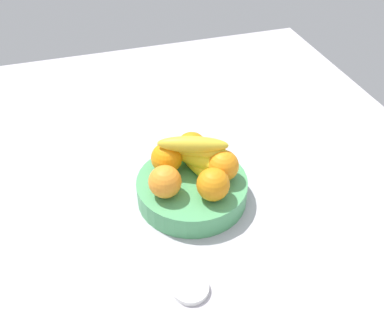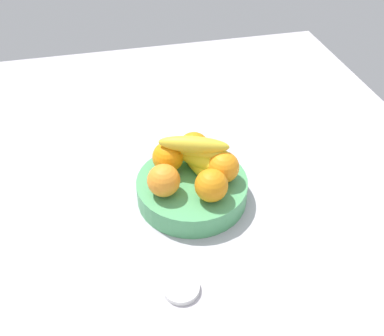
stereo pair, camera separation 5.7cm
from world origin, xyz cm
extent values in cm
cube|color=#B5B0B9|center=(0.00, 0.00, -1.50)|extent=(180.00, 140.00, 3.00)
cylinder|color=#4EA264|center=(-1.26, -2.37, 2.92)|extent=(27.29, 27.29, 5.83)
sphere|color=orange|center=(1.41, -9.70, 9.70)|extent=(7.74, 7.74, 7.74)
sphere|color=orange|center=(5.58, 0.55, 9.70)|extent=(7.74, 7.74, 7.74)
sphere|color=orange|center=(0.48, 4.99, 9.70)|extent=(7.74, 7.74, 7.74)
sphere|color=orange|center=(-9.24, -0.39, 9.70)|extent=(7.74, 7.74, 7.74)
sphere|color=orange|center=(-6.82, -7.15, 9.70)|extent=(7.74, 7.74, 7.74)
ellipsoid|color=yellow|center=(-4.38, 0.33, 7.83)|extent=(17.43, 8.76, 4.00)
ellipsoid|color=yellow|center=(-4.38, -0.64, 10.03)|extent=(15.60, 13.99, 4.00)
ellipsoid|color=yellow|center=(-4.73, -0.13, 12.23)|extent=(12.50, 16.49, 4.00)
ellipsoid|color=yellow|center=(-4.24, -1.25, 14.43)|extent=(9.60, 17.34, 4.00)
cylinder|color=white|center=(24.58, -10.69, 0.62)|extent=(7.61, 7.61, 1.25)
camera|label=1|loc=(74.64, -25.93, 77.45)|focal=41.09mm
camera|label=2|loc=(76.13, -20.46, 77.45)|focal=41.09mm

